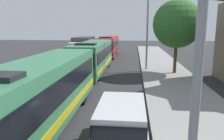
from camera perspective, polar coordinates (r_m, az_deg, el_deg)
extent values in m
cube|color=#33724C|center=(10.40, -17.73, -5.15)|extent=(2.50, 11.39, 2.70)
cube|color=black|center=(9.87, -11.06, -3.57)|extent=(0.04, 10.48, 1.00)
cube|color=black|center=(10.88, -24.00, -2.98)|extent=(0.04, 10.48, 1.00)
cube|color=gold|center=(10.21, -10.77, -9.83)|extent=(0.03, 10.82, 0.36)
cylinder|color=black|center=(13.24, -7.60, -6.67)|extent=(0.28, 1.00, 1.00)
cylinder|color=black|center=(13.91, -16.50, -6.17)|extent=(0.28, 1.00, 1.00)
cube|color=#33724C|center=(22.17, -4.88, 3.72)|extent=(2.50, 11.34, 2.70)
cube|color=black|center=(21.93, -1.62, 4.60)|extent=(0.04, 10.44, 1.00)
cube|color=black|center=(22.40, -8.10, 4.63)|extent=(0.04, 10.44, 1.00)
cube|color=black|center=(16.63, -8.52, 2.25)|extent=(2.30, 0.04, 1.20)
cube|color=gold|center=(22.09, -1.58, 1.63)|extent=(0.03, 10.78, 0.36)
cube|color=black|center=(18.71, -6.89, 6.74)|extent=(1.75, 0.90, 0.16)
cylinder|color=black|center=(18.77, -3.50, -1.31)|extent=(0.28, 1.00, 1.00)
cylinder|color=black|center=(19.25, -9.98, -1.15)|extent=(0.28, 1.00, 1.00)
cylinder|color=black|center=(25.23, -1.07, 1.89)|extent=(0.28, 1.00, 1.00)
cylinder|color=black|center=(25.58, -5.97, 1.96)|extent=(0.28, 1.00, 1.00)
cube|color=maroon|center=(34.59, -0.99, 6.37)|extent=(2.50, 10.78, 2.70)
cube|color=black|center=(34.44, 1.12, 6.94)|extent=(0.04, 9.92, 1.00)
cube|color=black|center=(34.74, -3.09, 6.96)|extent=(0.04, 9.92, 1.00)
cube|color=black|center=(29.22, -2.26, 6.10)|extent=(2.30, 0.04, 1.20)
cube|color=black|center=(34.54, 1.13, 5.03)|extent=(0.03, 10.24, 0.36)
cube|color=black|center=(31.30, -1.71, 8.51)|extent=(1.75, 0.90, 0.16)
cylinder|color=black|center=(31.30, 0.29, 3.68)|extent=(0.28, 1.00, 1.00)
cylinder|color=black|center=(31.58, -3.69, 3.72)|extent=(0.28, 1.00, 1.00)
cylinder|color=black|center=(37.53, 1.23, 4.90)|extent=(0.28, 1.00, 1.00)
cylinder|color=black|center=(37.77, -2.11, 4.93)|extent=(0.28, 1.00, 1.00)
cube|color=#B7B7BC|center=(8.02, 2.36, -17.27)|extent=(1.84, 4.85, 0.80)
cube|color=#B7B7BC|center=(7.82, 2.47, -11.57)|extent=(1.62, 2.82, 0.80)
cube|color=black|center=(7.82, 2.47, -11.57)|extent=(1.66, 2.91, 0.44)
cylinder|color=black|center=(9.59, -2.14, -14.63)|extent=(0.22, 0.70, 0.70)
cylinder|color=black|center=(9.52, 8.02, -14.94)|extent=(0.22, 0.70, 0.70)
cube|color=white|center=(29.24, -8.89, 4.90)|extent=(2.30, 1.80, 2.20)
cube|color=#333338|center=(32.62, -7.33, 6.18)|extent=(2.35, 5.27, 2.70)
cube|color=black|center=(28.33, -9.37, 5.30)|extent=(2.07, 0.04, 0.90)
cylinder|color=black|center=(29.64, -10.76, 2.97)|extent=(0.26, 0.90, 0.90)
cylinder|color=black|center=(29.12, -6.86, 2.94)|extent=(0.26, 0.90, 0.90)
cylinder|color=black|center=(34.01, -8.57, 4.06)|extent=(0.26, 0.90, 0.90)
cylinder|color=black|center=(33.56, -5.16, 4.04)|extent=(0.26, 0.90, 0.90)
cylinder|color=gray|center=(4.71, 21.85, 4.58)|extent=(0.20, 0.20, 7.78)
cylinder|color=gray|center=(23.18, 9.21, 10.51)|extent=(0.20, 0.20, 8.40)
cylinder|color=#4C3823|center=(22.06, 16.15, 2.98)|extent=(0.32, 0.32, 2.87)
sphere|color=#2D6028|center=(21.87, 16.62, 11.43)|extent=(4.53, 4.53, 4.53)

